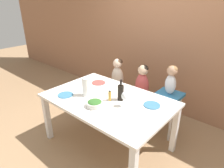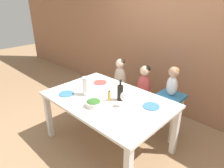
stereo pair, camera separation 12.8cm
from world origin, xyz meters
TOP-DOWN VIEW (x-y plane):
  - ground_plane at (0.00, 0.00)m, footprint 14.00×14.00m
  - wall_back at (0.00, 1.47)m, footprint 10.00×0.06m
  - dining_table at (0.00, 0.00)m, footprint 1.64×1.07m
  - chair_far_left at (-0.47, 0.77)m, footprint 0.41×0.41m
  - chair_far_center at (0.03, 0.77)m, footprint 0.41×0.41m
  - chair_right_highchair at (0.49, 0.77)m, footprint 0.35×0.35m
  - person_child_left at (-0.47, 0.77)m, footprint 0.23×0.17m
  - person_child_center at (0.03, 0.77)m, footprint 0.23×0.17m
  - person_baby_right at (0.49, 0.77)m, footprint 0.16×0.15m
  - wine_bottle at (0.15, 0.08)m, footprint 0.08×0.08m
  - paper_towel_roll at (-0.28, -0.12)m, footprint 0.10×0.10m
  - wine_glass_near at (0.29, -0.02)m, footprint 0.08×0.08m
  - salad_bowl_large at (0.02, -0.26)m, footprint 0.20×0.20m
  - dinner_plate_front_left at (-0.49, -0.31)m, footprint 0.20×0.20m
  - dinner_plate_back_left at (-0.45, 0.28)m, footprint 0.20×0.20m
  - dinner_plate_back_right at (0.53, 0.22)m, footprint 0.20×0.20m
  - condiment_bottle_hot_sauce at (0.06, -0.03)m, footprint 0.04×0.04m

SIDE VIEW (x-z plane):
  - ground_plane at x=0.00m, z-range 0.00..0.00m
  - chair_far_left at x=-0.47m, z-range 0.16..0.61m
  - chair_far_center at x=0.03m, z-range 0.16..0.61m
  - chair_right_highchair at x=0.49m, z-range 0.20..0.88m
  - dining_table at x=0.00m, z-range 0.29..1.03m
  - person_child_left at x=-0.47m, z-range 0.46..1.02m
  - person_child_center at x=0.03m, z-range 0.46..1.02m
  - dinner_plate_front_left at x=-0.49m, z-range 0.74..0.75m
  - dinner_plate_back_left at x=-0.45m, z-range 0.74..0.75m
  - dinner_plate_back_right at x=0.53m, z-range 0.74..0.75m
  - salad_bowl_large at x=0.02m, z-range 0.74..0.82m
  - condiment_bottle_hot_sauce at x=0.06m, z-range 0.74..0.89m
  - wine_bottle at x=0.15m, z-range 0.71..0.99m
  - paper_towel_roll at x=-0.28m, z-range 0.74..1.00m
  - wine_glass_near at x=0.29m, z-range 0.78..0.98m
  - person_baby_right at x=0.49m, z-range 0.72..1.14m
  - wall_back at x=0.00m, z-range 0.00..2.70m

